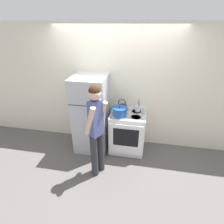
# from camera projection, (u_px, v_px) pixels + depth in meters

# --- Properties ---
(ground_plane) EXTENTS (14.00, 14.00, 0.00)m
(ground_plane) POSITION_uv_depth(u_px,v_px,m) (116.00, 139.00, 4.24)
(ground_plane) COLOR #5B5654
(wall_back) EXTENTS (10.00, 0.06, 2.55)m
(wall_back) POSITION_uv_depth(u_px,v_px,m) (116.00, 89.00, 3.68)
(wall_back) COLOR silver
(wall_back) RESTS_ON ground_plane
(refrigerator) EXTENTS (0.67, 0.72, 1.62)m
(refrigerator) POSITION_uv_depth(u_px,v_px,m) (91.00, 114.00, 3.64)
(refrigerator) COLOR #B7BABF
(refrigerator) RESTS_ON ground_plane
(stove_range) EXTENTS (0.71, 0.65, 0.88)m
(stove_range) POSITION_uv_depth(u_px,v_px,m) (127.00, 132.00, 3.70)
(stove_range) COLOR white
(stove_range) RESTS_ON ground_plane
(dutch_oven_pot) EXTENTS (0.32, 0.28, 0.20)m
(dutch_oven_pot) POSITION_uv_depth(u_px,v_px,m) (120.00, 112.00, 3.40)
(dutch_oven_pot) COLOR #1E4C9E
(dutch_oven_pot) RESTS_ON stove_range
(tea_kettle) EXTENTS (0.26, 0.21, 0.25)m
(tea_kettle) POSITION_uv_depth(u_px,v_px,m) (122.00, 107.00, 3.62)
(tea_kettle) COLOR black
(tea_kettle) RESTS_ON stove_range
(utensil_jar) EXTENTS (0.11, 0.11, 0.28)m
(utensil_jar) POSITION_uv_depth(u_px,v_px,m) (138.00, 109.00, 3.58)
(utensil_jar) COLOR silver
(utensil_jar) RESTS_ON stove_range
(person) EXTENTS (0.39, 0.42, 1.71)m
(person) POSITION_uv_depth(u_px,v_px,m) (96.00, 128.00, 2.87)
(person) COLOR #2D2D30
(person) RESTS_ON ground_plane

